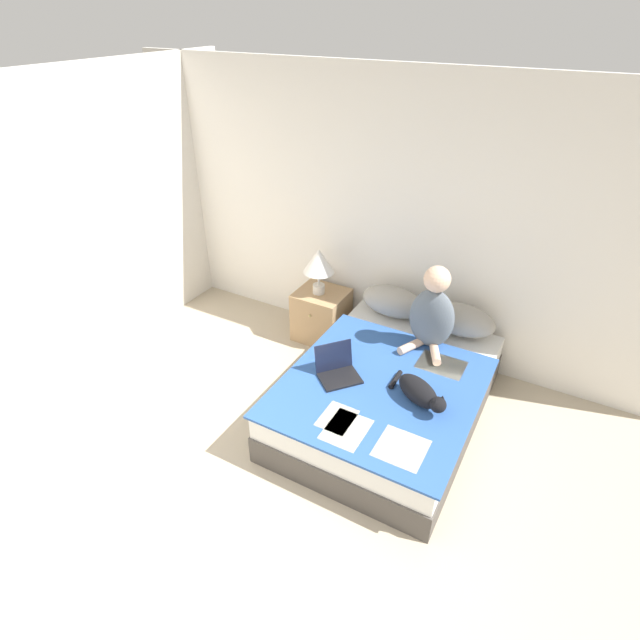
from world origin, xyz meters
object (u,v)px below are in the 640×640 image
object	(u,v)px
pillow_near	(393,302)
laptop_open	(338,370)
bed	(388,394)
table_lamp	(319,262)
pillow_far	(461,320)
person_sitting	(432,313)
nightstand	(321,315)
cat_tabby	(420,392)

from	to	relation	value
pillow_near	laptop_open	size ratio (longest dim) A/B	1.45
bed	table_lamp	bearing A→B (deg)	145.27
pillow_far	table_lamp	world-z (taller)	table_lamp
table_lamp	person_sitting	bearing A→B (deg)	-11.09
bed	person_sitting	size ratio (longest dim) A/B	2.63
person_sitting	table_lamp	bearing A→B (deg)	168.91
pillow_near	person_sitting	size ratio (longest dim) A/B	0.81
nightstand	table_lamp	xyz separation A→B (m)	(-0.02, -0.02, 0.59)
bed	laptop_open	distance (m)	0.51
bed	table_lamp	distance (m)	1.44
pillow_far	cat_tabby	xyz separation A→B (m)	(0.00, -1.03, -0.05)
bed	pillow_near	world-z (taller)	pillow_near
pillow_near	cat_tabby	distance (m)	1.21
pillow_near	table_lamp	distance (m)	0.80
bed	laptop_open	size ratio (longest dim) A/B	4.71
bed	cat_tabby	bearing A→B (deg)	-34.51
pillow_far	person_sitting	world-z (taller)	person_sitting
person_sitting	laptop_open	world-z (taller)	person_sitting
bed	pillow_far	world-z (taller)	pillow_far
pillow_near	table_lamp	size ratio (longest dim) A/B	1.29
cat_tabby	bed	bearing A→B (deg)	174.82
pillow_near	pillow_far	size ratio (longest dim) A/B	1.00
pillow_near	cat_tabby	bearing A→B (deg)	-58.44
cat_tabby	laptop_open	xyz separation A→B (m)	(-0.66, -0.02, -0.04)
bed	laptop_open	bearing A→B (deg)	-145.50
pillow_near	person_sitting	xyz separation A→B (m)	(0.45, -0.31, 0.18)
pillow_far	bed	bearing A→B (deg)	-111.22
person_sitting	bed	bearing A→B (deg)	-105.25
pillow_far	cat_tabby	size ratio (longest dim) A/B	1.26
cat_tabby	laptop_open	distance (m)	0.66
nightstand	person_sitting	bearing A→B (deg)	-12.08
cat_tabby	laptop_open	world-z (taller)	laptop_open
bed	pillow_near	xyz separation A→B (m)	(-0.32, 0.81, 0.37)
person_sitting	table_lamp	xyz separation A→B (m)	(-1.20, 0.24, 0.07)
cat_tabby	table_lamp	size ratio (longest dim) A/B	1.03
bed	laptop_open	world-z (taller)	laptop_open
bed	pillow_far	bearing A→B (deg)	68.78
nightstand	pillow_near	bearing A→B (deg)	4.22
person_sitting	nightstand	xyz separation A→B (m)	(-1.18, 0.25, -0.52)
person_sitting	pillow_far	bearing A→B (deg)	59.98
bed	person_sitting	bearing A→B (deg)	74.75
pillow_far	cat_tabby	distance (m)	1.03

